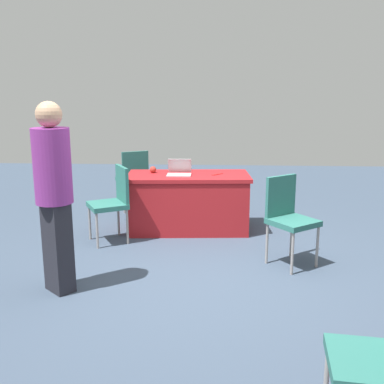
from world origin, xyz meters
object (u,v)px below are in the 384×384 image
object	(u,v)px
chair_tucked_left	(133,176)
chair_near_front	(288,214)
laptop_silver	(179,172)
person_attendee_standing	(54,188)
chair_aisle	(113,199)
yarn_ball	(153,170)
table_foreground	(188,202)
scissors_red	(217,174)

from	to	relation	value
chair_tucked_left	chair_near_front	bearing A→B (deg)	-72.76
chair_near_front	laptop_silver	distance (m)	1.73
chair_tucked_left	person_attendee_standing	size ratio (longest dim) A/B	0.54
chair_tucked_left	laptop_silver	bearing A→B (deg)	-78.52
laptop_silver	person_attendee_standing	bearing A→B (deg)	62.70
chair_aisle	yarn_ball	xyz separation A→B (m)	(-0.43, -0.61, 0.27)
chair_tucked_left	chair_aisle	size ratio (longest dim) A/B	1.01
person_attendee_standing	yarn_ball	size ratio (longest dim) A/B	19.79
yarn_ball	chair_near_front	bearing A→B (deg)	142.75
chair_near_front	table_foreground	bearing A→B (deg)	-82.15
chair_tucked_left	scissors_red	distance (m)	1.65
chair_near_front	yarn_ball	bearing A→B (deg)	-74.26
chair_aisle	yarn_ball	distance (m)	0.79
chair_near_front	chair_tucked_left	size ratio (longest dim) A/B	1.01
person_attendee_standing	chair_near_front	bearing A→B (deg)	61.61
table_foreground	scissors_red	bearing A→B (deg)	-177.81
chair_aisle	laptop_silver	bearing A→B (deg)	-87.93
yarn_ball	person_attendee_standing	bearing A→B (deg)	73.43
chair_tucked_left	person_attendee_standing	xyz separation A→B (m)	(0.18, 2.97, 0.45)
person_attendee_standing	scissors_red	size ratio (longest dim) A/B	9.95
chair_aisle	person_attendee_standing	xyz separation A→B (m)	(0.19, 1.47, 0.46)
chair_near_front	laptop_silver	xyz separation A→B (m)	(1.29, -1.13, 0.25)
laptop_silver	chair_aisle	bearing A→B (deg)	30.75
person_attendee_standing	yarn_ball	bearing A→B (deg)	115.20
chair_aisle	scissors_red	distance (m)	1.43
chair_aisle	chair_near_front	bearing A→B (deg)	-136.26
person_attendee_standing	laptop_silver	size ratio (longest dim) A/B	5.57
chair_tucked_left	yarn_ball	bearing A→B (deg)	-90.59
person_attendee_standing	scissors_red	world-z (taller)	person_attendee_standing
laptop_silver	yarn_ball	distance (m)	0.39
chair_near_front	person_attendee_standing	xyz separation A→B (m)	(2.28, 0.82, 0.44)
chair_tucked_left	scissors_red	size ratio (longest dim) A/B	5.35
chair_tucked_left	person_attendee_standing	bearing A→B (deg)	-120.47
chair_near_front	person_attendee_standing	world-z (taller)	person_attendee_standing
chair_near_front	scissors_red	xyz separation A→B (m)	(0.78, -1.19, 0.22)
chair_aisle	person_attendee_standing	world-z (taller)	person_attendee_standing
person_attendee_standing	laptop_silver	distance (m)	2.19
chair_tucked_left	chair_aisle	bearing A→B (deg)	-116.42
table_foreground	chair_near_front	world-z (taller)	chair_near_front
chair_near_front	yarn_ball	xyz separation A→B (m)	(1.66, -1.26, 0.26)
table_foreground	person_attendee_standing	bearing A→B (deg)	60.88
table_foreground	chair_aisle	distance (m)	1.07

